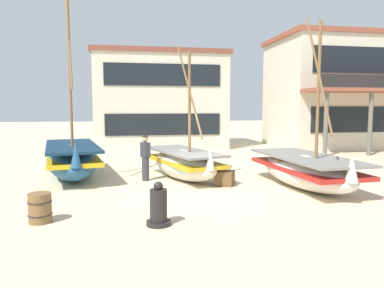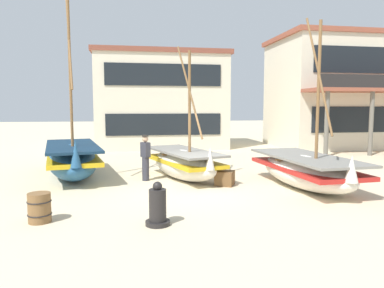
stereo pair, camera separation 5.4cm
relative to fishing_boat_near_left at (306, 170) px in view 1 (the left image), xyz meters
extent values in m
plane|color=beige|center=(-3.65, 0.40, -0.60)|extent=(120.00, 120.00, 0.00)
ellipsoid|color=silver|center=(0.00, 0.02, -0.06)|extent=(2.23, 4.95, 1.08)
cube|color=red|center=(0.00, 0.02, 0.07)|extent=(2.23, 4.76, 0.13)
cube|color=gray|center=(0.00, 0.02, 0.43)|extent=(2.28, 4.86, 0.08)
cone|color=silver|center=(0.16, -2.29, 0.42)|extent=(0.40, 0.40, 0.75)
cylinder|color=brown|center=(0.04, -0.58, 2.47)|extent=(0.10, 0.10, 4.64)
cylinder|color=brown|center=(0.04, -0.58, 3.13)|extent=(0.19, 1.67, 3.80)
cube|color=brown|center=(-0.03, 0.39, 0.31)|extent=(1.80, 0.29, 0.06)
ellipsoid|color=#23517A|center=(-8.06, 3.24, 0.04)|extent=(2.80, 5.55, 1.28)
cube|color=gold|center=(-8.06, 3.24, 0.20)|extent=(2.78, 5.34, 0.15)
cube|color=#132C43|center=(-8.06, 3.24, 0.62)|extent=(2.83, 5.45, 0.09)
cone|color=#23517A|center=(-7.56, 0.75, 0.61)|extent=(0.42, 0.42, 0.89)
cylinder|color=brown|center=(-7.93, 2.59, 3.14)|extent=(0.10, 0.10, 5.70)
cylinder|color=brown|center=(-7.93, 2.59, 4.51)|extent=(0.54, 2.31, 3.66)
cube|color=brown|center=(-8.14, 3.63, 0.48)|extent=(1.69, 0.49, 0.06)
ellipsoid|color=silver|center=(-3.85, 2.19, -0.06)|extent=(2.74, 4.48, 1.09)
cube|color=gold|center=(-3.85, 2.19, 0.08)|extent=(2.70, 4.33, 0.13)
cube|color=gray|center=(-3.85, 2.19, 0.44)|extent=(2.76, 4.42, 0.08)
cone|color=silver|center=(-3.24, 0.26, 0.43)|extent=(0.39, 0.39, 0.76)
cylinder|color=brown|center=(-3.70, 1.69, 2.14)|extent=(0.10, 0.10, 3.95)
cylinder|color=brown|center=(-3.70, 1.69, 2.70)|extent=(0.67, 1.91, 3.38)
cube|color=brown|center=(-3.95, 2.49, 0.33)|extent=(1.44, 0.59, 0.06)
cylinder|color=#33333D|center=(-5.28, 2.06, -0.16)|extent=(0.26, 0.26, 0.88)
cube|color=#383842|center=(-5.28, 2.06, 0.55)|extent=(0.38, 0.42, 0.54)
sphere|color=tan|center=(-5.28, 2.06, 0.94)|extent=(0.22, 0.22, 0.22)
cylinder|color=#2D2823|center=(-5.28, 2.06, 1.06)|extent=(0.24, 0.24, 0.05)
cylinder|color=black|center=(-5.22, -3.08, -0.55)|extent=(0.57, 0.57, 0.10)
cylinder|color=black|center=(-5.22, -3.08, -0.13)|extent=(0.40, 0.40, 0.74)
sphere|color=black|center=(-5.22, -3.08, 0.31)|extent=(0.22, 0.22, 0.22)
cylinder|color=brown|center=(-7.94, -2.41, -0.25)|extent=(0.52, 0.52, 0.70)
torus|color=black|center=(-7.94, -2.41, -0.10)|extent=(0.56, 0.56, 0.03)
torus|color=black|center=(-7.94, -2.41, -0.40)|extent=(0.56, 0.56, 0.03)
cube|color=brown|center=(-2.60, 0.78, -0.35)|extent=(0.82, 0.82, 0.50)
cube|color=beige|center=(-3.77, 13.49, 2.42)|extent=(8.43, 5.09, 6.04)
cube|color=brown|center=(-3.77, 13.49, 5.59)|extent=(8.76, 5.30, 0.30)
cube|color=black|center=(-3.77, 10.91, 1.06)|extent=(7.08, 0.06, 1.33)
cube|color=black|center=(-3.77, 10.91, 4.08)|extent=(7.08, 0.06, 1.33)
cube|color=beige|center=(8.83, 11.80, 2.98)|extent=(9.47, 5.98, 7.16)
cube|color=brown|center=(8.83, 11.80, 6.71)|extent=(9.84, 6.22, 0.30)
cube|color=black|center=(8.83, 8.78, 1.37)|extent=(7.95, 0.06, 1.57)
cube|color=black|center=(8.83, 8.78, 4.95)|extent=(7.95, 0.06, 1.57)
cube|color=brown|center=(8.83, 7.74, 3.08)|extent=(9.47, 2.15, 0.20)
cylinder|color=#666056|center=(4.77, 6.98, 1.19)|extent=(0.24, 0.24, 3.58)
cylinder|color=#666056|center=(7.48, 6.98, 1.19)|extent=(0.24, 0.24, 3.58)
camera|label=1|loc=(-5.83, -11.11, 2.09)|focal=33.55mm
camera|label=2|loc=(-5.78, -11.12, 2.09)|focal=33.55mm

